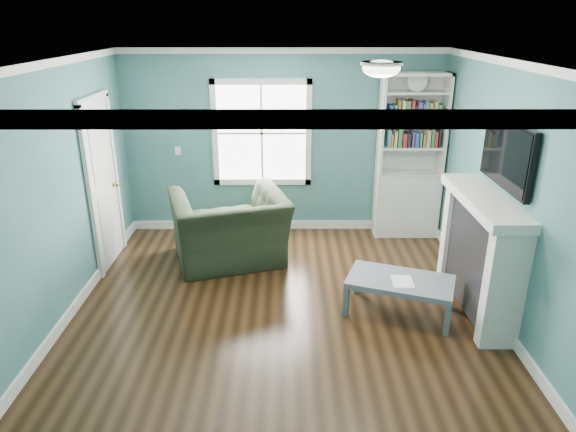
{
  "coord_description": "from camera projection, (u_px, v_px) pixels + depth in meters",
  "views": [
    {
      "loc": [
        0.05,
        -4.66,
        2.96
      ],
      "look_at": [
        0.06,
        0.4,
        1.01
      ],
      "focal_mm": 32.0,
      "sensor_mm": 36.0,
      "label": 1
    }
  ],
  "objects": [
    {
      "name": "floor",
      "position": [
        282.0,
        318.0,
        5.42
      ],
      "size": [
        5.0,
        5.0,
        0.0
      ],
      "primitive_type": "plane",
      "color": "black",
      "rests_on": "ground"
    },
    {
      "name": "room_walls",
      "position": [
        281.0,
        175.0,
        4.85
      ],
      "size": [
        5.0,
        5.0,
        5.0
      ],
      "color": "#376568",
      "rests_on": "ground"
    },
    {
      "name": "trim",
      "position": [
        282.0,
        209.0,
        4.97
      ],
      "size": [
        4.5,
        5.0,
        2.6
      ],
      "color": "white",
      "rests_on": "ground"
    },
    {
      "name": "window",
      "position": [
        262.0,
        133.0,
        7.21
      ],
      "size": [
        1.4,
        0.06,
        1.5
      ],
      "color": "white",
      "rests_on": "room_walls"
    },
    {
      "name": "bookshelf",
      "position": [
        408.0,
        173.0,
        7.24
      ],
      "size": [
        0.9,
        0.35,
        2.31
      ],
      "color": "silver",
      "rests_on": "ground"
    },
    {
      "name": "fireplace",
      "position": [
        480.0,
        255.0,
        5.38
      ],
      "size": [
        0.44,
        1.58,
        1.3
      ],
      "color": "black",
      "rests_on": "ground"
    },
    {
      "name": "tv",
      "position": [
        507.0,
        154.0,
        4.99
      ],
      "size": [
        0.06,
        1.1,
        0.65
      ],
      "primitive_type": "cube",
      "color": "black",
      "rests_on": "fireplace"
    },
    {
      "name": "door",
      "position": [
        103.0,
        182.0,
        6.33
      ],
      "size": [
        0.12,
        0.98,
        2.17
      ],
      "color": "silver",
      "rests_on": "ground"
    },
    {
      "name": "ceiling_fixture",
      "position": [
        381.0,
        68.0,
        4.59
      ],
      "size": [
        0.38,
        0.38,
        0.15
      ],
      "color": "white",
      "rests_on": "room_walls"
    },
    {
      "name": "light_switch",
      "position": [
        178.0,
        151.0,
        7.3
      ],
      "size": [
        0.08,
        0.01,
        0.12
      ],
      "primitive_type": "cube",
      "color": "white",
      "rests_on": "room_walls"
    },
    {
      "name": "recliner",
      "position": [
        229.0,
        217.0,
        6.5
      ],
      "size": [
        1.59,
        1.27,
        1.21
      ],
      "primitive_type": "imported",
      "rotation": [
        0.0,
        0.0,
        -2.84
      ],
      "color": "black",
      "rests_on": "ground"
    },
    {
      "name": "coffee_table",
      "position": [
        400.0,
        283.0,
        5.42
      ],
      "size": [
        1.23,
        0.93,
        0.4
      ],
      "rotation": [
        0.0,
        0.0,
        -0.35
      ],
      "color": "#4E585E",
      "rests_on": "ground"
    },
    {
      "name": "paper_sheet",
      "position": [
        402.0,
        281.0,
        5.35
      ],
      "size": [
        0.23,
        0.29,
        0.0
      ],
      "primitive_type": "cube",
      "rotation": [
        0.0,
        0.0,
        -0.05
      ],
      "color": "white",
      "rests_on": "coffee_table"
    }
  ]
}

